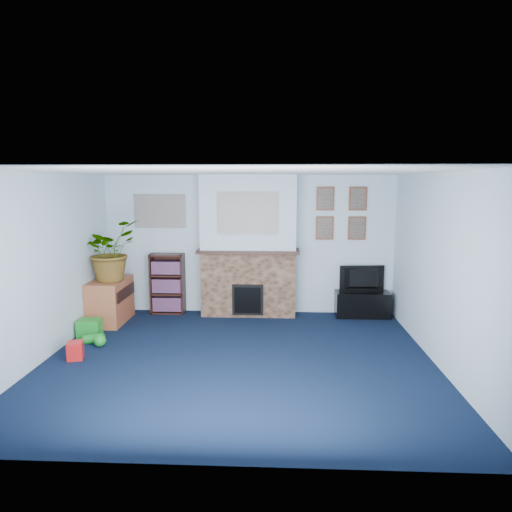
{
  "coord_description": "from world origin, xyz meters",
  "views": [
    {
      "loc": [
        0.49,
        -5.61,
        2.27
      ],
      "look_at": [
        0.18,
        1.04,
        1.2
      ],
      "focal_mm": 32.0,
      "sensor_mm": 36.0,
      "label": 1
    }
  ],
  "objects_px": {
    "tv_stand": "(362,304)",
    "bookshelf": "(168,285)",
    "television": "(363,279)",
    "sideboard": "(110,301)"
  },
  "relations": [
    {
      "from": "bookshelf",
      "to": "television",
      "type": "bearing_deg",
      "value": -0.96
    },
    {
      "from": "tv_stand",
      "to": "bookshelf",
      "type": "relative_size",
      "value": 0.87
    },
    {
      "from": "television",
      "to": "sideboard",
      "type": "relative_size",
      "value": 0.84
    },
    {
      "from": "tv_stand",
      "to": "bookshelf",
      "type": "height_order",
      "value": "bookshelf"
    },
    {
      "from": "sideboard",
      "to": "bookshelf",
      "type": "bearing_deg",
      "value": 35.08
    },
    {
      "from": "tv_stand",
      "to": "sideboard",
      "type": "height_order",
      "value": "sideboard"
    },
    {
      "from": "television",
      "to": "sideboard",
      "type": "xyz_separation_m",
      "value": [
        -4.19,
        -0.52,
        -0.3
      ]
    },
    {
      "from": "tv_stand",
      "to": "bookshelf",
      "type": "bearing_deg",
      "value": 178.7
    },
    {
      "from": "television",
      "to": "bookshelf",
      "type": "distance_m",
      "value": 3.37
    },
    {
      "from": "television",
      "to": "sideboard",
      "type": "bearing_deg",
      "value": 1.57
    }
  ]
}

